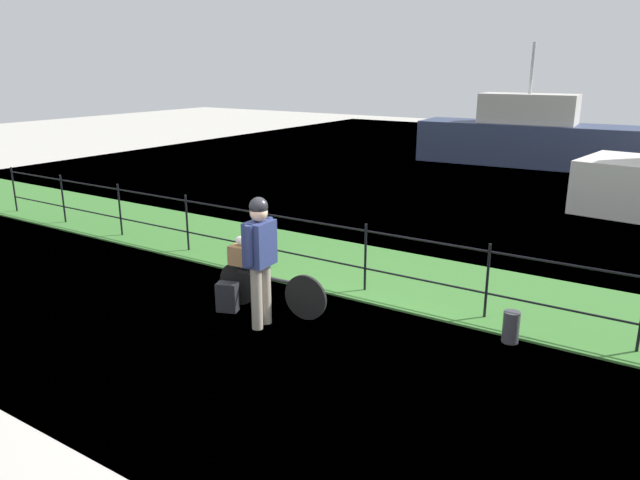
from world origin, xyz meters
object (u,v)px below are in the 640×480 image
object	(u,v)px
mooring_bollard	(511,327)
backpack_on_paving	(227,297)
wooden_crate	(245,255)
terrier_dog	(245,240)
moored_boat_mid	(526,138)
cyclist_person	(260,251)
bicycle_main	(270,289)

from	to	relation	value
mooring_bollard	backpack_on_paving	bearing A→B (deg)	-161.76
wooden_crate	mooring_bollard	bearing A→B (deg)	14.35
terrier_dog	moored_boat_mid	world-z (taller)	moored_boat_mid
terrier_dog	cyclist_person	bearing A→B (deg)	-35.20
cyclist_person	mooring_bollard	xyz separation A→B (m)	(2.80, 1.27, -0.81)
mooring_bollard	cyclist_person	bearing A→B (deg)	-155.51
bicycle_main	wooden_crate	distance (m)	0.57
bicycle_main	terrier_dog	size ratio (longest dim) A/B	5.26
bicycle_main	cyclist_person	size ratio (longest dim) A/B	1.00
cyclist_person	mooring_bollard	size ratio (longest dim) A/B	4.31
terrier_dog	mooring_bollard	world-z (taller)	terrier_dog
wooden_crate	backpack_on_paving	xyz separation A→B (m)	(-0.09, -0.28, -0.54)
backpack_on_paving	mooring_bollard	size ratio (longest dim) A/B	1.02
moored_boat_mid	terrier_dog	bearing A→B (deg)	-89.11
mooring_bollard	moored_boat_mid	bearing A→B (deg)	104.72
terrier_dog	mooring_bollard	distance (m)	3.56
bicycle_main	mooring_bollard	xyz separation A→B (m)	(3.00, 0.84, -0.13)
backpack_on_paving	moored_boat_mid	size ratio (longest dim) A/B	0.06
wooden_crate	cyclist_person	bearing A→B (deg)	-33.95
wooden_crate	mooring_bollard	world-z (taller)	wooden_crate
mooring_bollard	moored_boat_mid	world-z (taller)	moored_boat_mid
mooring_bollard	wooden_crate	bearing A→B (deg)	-165.65
bicycle_main	terrier_dog	world-z (taller)	terrier_dog
terrier_dog	cyclist_person	size ratio (longest dim) A/B	0.19
terrier_dog	backpack_on_paving	distance (m)	0.81
cyclist_person	moored_boat_mid	xyz separation A→B (m)	(-0.80, 14.97, -0.12)
backpack_on_paving	cyclist_person	bearing A→B (deg)	148.99
terrier_dog	moored_boat_mid	size ratio (longest dim) A/B	0.05
wooden_crate	terrier_dog	xyz separation A→B (m)	(0.02, 0.00, 0.21)
bicycle_main	backpack_on_paving	distance (m)	0.59
bicycle_main	mooring_bollard	size ratio (longest dim) A/B	4.30
backpack_on_paving	moored_boat_mid	distance (m)	14.86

